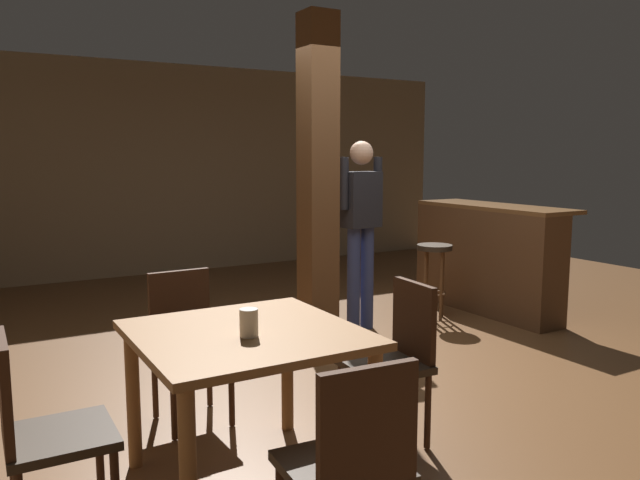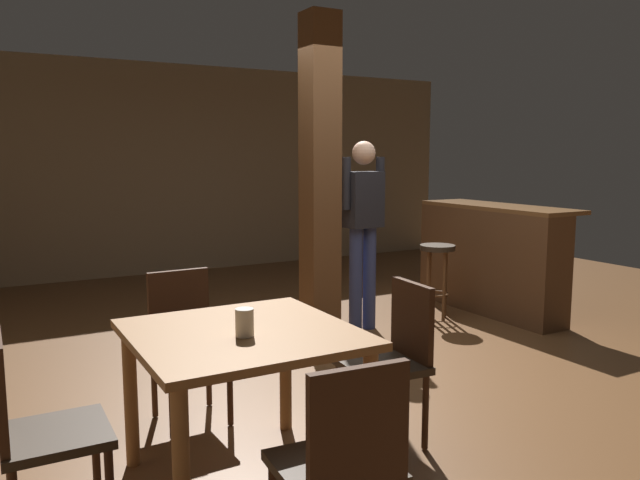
# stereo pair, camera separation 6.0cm
# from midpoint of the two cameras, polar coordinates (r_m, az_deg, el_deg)

# --- Properties ---
(ground_plane) EXTENTS (10.80, 10.80, 0.00)m
(ground_plane) POSITION_cam_midpoint_polar(r_m,az_deg,el_deg) (5.05, 6.37, -10.72)
(ground_plane) COLOR brown
(wall_back) EXTENTS (8.00, 0.10, 2.80)m
(wall_back) POSITION_cam_midpoint_polar(r_m,az_deg,el_deg) (8.84, -10.78, 6.38)
(wall_back) COLOR #756047
(wall_back) RESTS_ON ground_plane
(pillar) EXTENTS (0.28, 0.28, 2.80)m
(pillar) POSITION_cam_midpoint_polar(r_m,az_deg,el_deg) (5.47, 0.31, 5.72)
(pillar) COLOR brown
(pillar) RESTS_ON ground_plane
(dining_table) EXTENTS (1.02, 1.02, 0.77)m
(dining_table) POSITION_cam_midpoint_polar(r_m,az_deg,el_deg) (3.06, -6.51, -10.32)
(dining_table) COLOR brown
(dining_table) RESTS_ON ground_plane
(chair_west) EXTENTS (0.42, 0.42, 0.89)m
(chair_west) POSITION_cam_midpoint_polar(r_m,az_deg,el_deg) (2.87, -24.04, -15.26)
(chair_west) COLOR #2D2319
(chair_west) RESTS_ON ground_plane
(chair_east) EXTENTS (0.45, 0.45, 0.89)m
(chair_east) POSITION_cam_midpoint_polar(r_m,az_deg,el_deg) (3.54, 7.24, -10.26)
(chair_east) COLOR #2D2319
(chair_east) RESTS_ON ground_plane
(chair_south) EXTENTS (0.45, 0.45, 0.89)m
(chair_south) POSITION_cam_midpoint_polar(r_m,az_deg,el_deg) (2.37, 2.89, -19.64)
(chair_south) COLOR #2D2319
(chair_south) RESTS_ON ground_plane
(chair_north) EXTENTS (0.43, 0.43, 0.89)m
(chair_north) POSITION_cam_midpoint_polar(r_m,az_deg,el_deg) (3.88, -11.73, -8.70)
(chair_north) COLOR #2D2319
(chair_north) RESTS_ON ground_plane
(napkin_cup) EXTENTS (0.09, 0.09, 0.13)m
(napkin_cup) POSITION_cam_midpoint_polar(r_m,az_deg,el_deg) (2.91, -6.32, -7.50)
(napkin_cup) COLOR beige
(napkin_cup) RESTS_ON dining_table
(standing_person) EXTENTS (0.47, 0.23, 1.72)m
(standing_person) POSITION_cam_midpoint_polar(r_m,az_deg,el_deg) (5.63, 4.27, 1.70)
(standing_person) COLOR black
(standing_person) RESTS_ON ground_plane
(bar_counter) EXTENTS (0.56, 1.75, 1.09)m
(bar_counter) POSITION_cam_midpoint_polar(r_m,az_deg,el_deg) (6.58, 15.49, -1.60)
(bar_counter) COLOR brown
(bar_counter) RESTS_ON ground_plane
(bar_stool_near) EXTENTS (0.34, 0.34, 0.73)m
(bar_stool_near) POSITION_cam_midpoint_polar(r_m,az_deg,el_deg) (6.19, 10.94, -2.14)
(bar_stool_near) COLOR #2D2319
(bar_stool_near) RESTS_ON ground_plane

